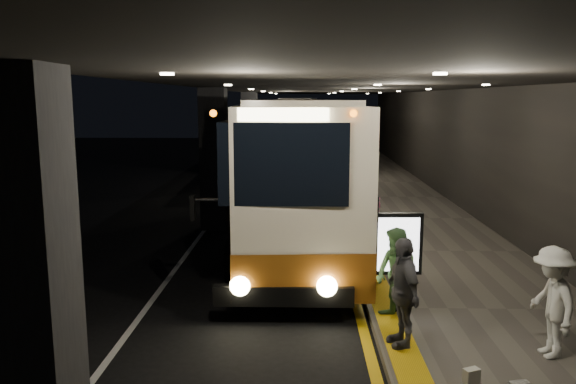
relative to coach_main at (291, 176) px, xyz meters
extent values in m
plane|color=black|center=(-0.92, -2.43, -1.88)|extent=(90.00, 90.00, 0.00)
cube|color=silver|center=(-2.72, 2.57, -1.88)|extent=(0.12, 50.00, 0.01)
cube|color=gold|center=(1.43, 2.57, -1.88)|extent=(0.18, 50.00, 0.01)
cube|color=#514C44|center=(3.83, 2.57, -1.81)|extent=(4.50, 50.00, 0.15)
cube|color=gold|center=(1.93, 2.57, -1.73)|extent=(0.50, 50.00, 0.01)
cube|color=black|center=(6.08, 2.57, 1.12)|extent=(0.10, 50.00, 6.00)
cube|color=black|center=(-2.42, -10.43, 0.32)|extent=(0.80, 0.80, 4.40)
cube|color=black|center=(-2.42, 1.57, 0.32)|extent=(0.80, 0.80, 4.40)
cube|color=black|center=(-2.42, 13.57, 0.32)|extent=(0.80, 0.80, 4.40)
cube|color=black|center=(1.58, 2.57, 2.72)|extent=(9.00, 50.00, 0.40)
cube|color=beige|center=(0.00, 0.02, 0.29)|extent=(3.30, 12.52, 3.51)
cube|color=brown|center=(0.00, 0.02, -1.01)|extent=(3.32, 12.54, 0.93)
cube|color=black|center=(0.00, -6.20, 1.06)|extent=(2.27, 0.19, 1.45)
cube|color=black|center=(0.00, -6.12, -1.31)|extent=(2.54, 0.40, 0.36)
cylinder|color=black|center=(-1.17, -3.90, -1.37)|extent=(0.29, 1.03, 1.03)
cylinder|color=black|center=(1.17, -3.90, -1.37)|extent=(0.29, 1.03, 1.03)
cylinder|color=black|center=(-1.17, 4.15, -1.37)|extent=(0.29, 1.03, 1.03)
cylinder|color=black|center=(1.17, 4.15, -1.37)|extent=(0.29, 1.03, 1.03)
sphere|color=#FFEAA5|center=(-0.77, -6.21, -1.11)|extent=(0.37, 0.37, 0.37)
sphere|color=#FFEAA5|center=(0.77, -6.21, -1.11)|extent=(0.37, 0.37, 0.37)
cube|color=#FFF2BF|center=(0.00, -6.21, 1.92)|extent=(1.55, 0.14, 0.23)
cube|color=beige|center=(0.07, 16.62, 0.10)|extent=(2.83, 11.45, 3.22)
cube|color=brown|center=(0.07, 16.62, -1.08)|extent=(2.85, 11.47, 0.85)
cube|color=black|center=(0.07, 10.91, 0.81)|extent=(2.08, 0.15, 1.33)
cube|color=black|center=(0.07, 10.99, -1.36)|extent=(2.33, 0.35, 0.33)
cylinder|color=black|center=(-0.99, 13.02, -1.41)|extent=(0.27, 0.95, 0.95)
cylinder|color=black|center=(1.13, 13.02, -1.41)|extent=(0.27, 0.95, 0.95)
cylinder|color=black|center=(-0.99, 20.40, -1.41)|extent=(0.27, 0.95, 0.95)
cylinder|color=black|center=(1.13, 20.40, -1.41)|extent=(0.27, 0.95, 0.95)
cube|color=beige|center=(0.15, 27.92, 0.32)|extent=(3.33, 12.70, 3.56)
cube|color=brown|center=(0.15, 27.92, -0.99)|extent=(3.35, 12.72, 0.94)
cube|color=black|center=(0.15, 21.60, 1.10)|extent=(2.30, 0.19, 1.47)
cube|color=black|center=(0.15, 21.68, -1.31)|extent=(2.58, 0.39, 0.37)
cylinder|color=black|center=(-1.04, 23.94, -1.36)|extent=(0.29, 1.05, 1.05)
cylinder|color=black|center=(1.34, 23.94, -1.36)|extent=(0.29, 1.05, 1.05)
cylinder|color=black|center=(-1.04, 32.11, -1.36)|extent=(0.29, 1.05, 1.05)
cylinder|color=black|center=(1.34, 32.11, -1.36)|extent=(0.29, 1.05, 1.05)
imported|color=#B9567E|center=(2.00, -3.21, -0.86)|extent=(0.65, 0.76, 1.75)
imported|color=#518248|center=(1.99, -6.26, -0.89)|extent=(0.84, 0.96, 1.69)
imported|color=beige|center=(4.13, -7.54, -0.87)|extent=(0.56, 1.14, 1.73)
imported|color=#464449|center=(1.93, -7.22, -0.84)|extent=(0.75, 1.13, 1.78)
cube|color=#B0B1A6|center=(2.66, -8.55, -1.60)|extent=(0.25, 0.20, 0.27)
cylinder|color=black|center=(2.08, -5.79, -1.37)|extent=(0.08, 0.08, 0.73)
cube|color=black|center=(2.08, -5.79, -0.43)|extent=(0.89, 0.13, 1.15)
cube|color=white|center=(2.08, -5.85, -0.43)|extent=(0.75, 0.04, 0.99)
cylinder|color=black|center=(1.99, -4.17, -1.13)|extent=(0.05, 0.05, 1.21)
camera|label=1|loc=(0.32, -15.77, 2.19)|focal=35.00mm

